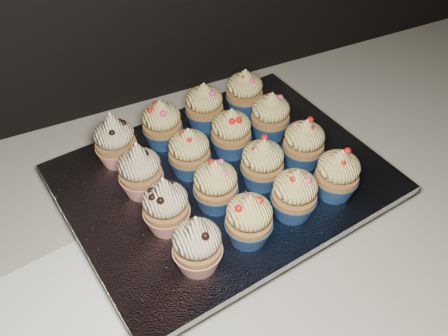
% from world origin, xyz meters
% --- Properties ---
extents(worktop, '(2.44, 0.64, 0.04)m').
position_xyz_m(worktop, '(0.00, 1.70, 0.88)').
color(worktop, beige).
rests_on(worktop, cabinet).
extents(napkin, '(0.21, 0.21, 0.00)m').
position_xyz_m(napkin, '(-0.11, 1.62, 0.90)').
color(napkin, white).
rests_on(napkin, worktop).
extents(baking_tray, '(0.47, 0.38, 0.02)m').
position_xyz_m(baking_tray, '(0.17, 1.72, 0.91)').
color(baking_tray, black).
rests_on(baking_tray, worktop).
extents(foil_lining, '(0.51, 0.42, 0.01)m').
position_xyz_m(foil_lining, '(0.17, 1.72, 0.93)').
color(foil_lining, silver).
rests_on(foil_lining, baking_tray).
extents(cupcake_0, '(0.06, 0.06, 0.10)m').
position_xyz_m(cupcake_0, '(0.07, 1.59, 0.97)').
color(cupcake_0, red).
rests_on(cupcake_0, foil_lining).
extents(cupcake_1, '(0.06, 0.06, 0.08)m').
position_xyz_m(cupcake_1, '(0.15, 1.60, 0.97)').
color(cupcake_1, navy).
rests_on(cupcake_1, foil_lining).
extents(cupcake_2, '(0.06, 0.06, 0.08)m').
position_xyz_m(cupcake_2, '(0.23, 1.62, 0.97)').
color(cupcake_2, navy).
rests_on(cupcake_2, foil_lining).
extents(cupcake_3, '(0.06, 0.06, 0.08)m').
position_xyz_m(cupcake_3, '(0.30, 1.62, 0.97)').
color(cupcake_3, navy).
rests_on(cupcake_3, foil_lining).
extents(cupcake_4, '(0.06, 0.06, 0.10)m').
position_xyz_m(cupcake_4, '(0.06, 1.67, 0.97)').
color(cupcake_4, red).
rests_on(cupcake_4, foil_lining).
extents(cupcake_5, '(0.06, 0.06, 0.08)m').
position_xyz_m(cupcake_5, '(0.14, 1.68, 0.97)').
color(cupcake_5, navy).
rests_on(cupcake_5, foil_lining).
extents(cupcake_6, '(0.06, 0.06, 0.08)m').
position_xyz_m(cupcake_6, '(0.22, 1.69, 0.97)').
color(cupcake_6, navy).
rests_on(cupcake_6, foil_lining).
extents(cupcake_7, '(0.06, 0.06, 0.08)m').
position_xyz_m(cupcake_7, '(0.29, 1.70, 0.97)').
color(cupcake_7, navy).
rests_on(cupcake_7, foil_lining).
extents(cupcake_8, '(0.06, 0.06, 0.10)m').
position_xyz_m(cupcake_8, '(0.05, 1.75, 0.97)').
color(cupcake_8, red).
rests_on(cupcake_8, foil_lining).
extents(cupcake_9, '(0.06, 0.06, 0.08)m').
position_xyz_m(cupcake_9, '(0.13, 1.75, 0.97)').
color(cupcake_9, navy).
rests_on(cupcake_9, foil_lining).
extents(cupcake_10, '(0.06, 0.06, 0.08)m').
position_xyz_m(cupcake_10, '(0.20, 1.77, 0.97)').
color(cupcake_10, navy).
rests_on(cupcake_10, foil_lining).
extents(cupcake_11, '(0.06, 0.06, 0.08)m').
position_xyz_m(cupcake_11, '(0.28, 1.78, 0.97)').
color(cupcake_11, navy).
rests_on(cupcake_11, foil_lining).
extents(cupcake_12, '(0.06, 0.06, 0.10)m').
position_xyz_m(cupcake_12, '(0.04, 1.83, 0.97)').
color(cupcake_12, red).
rests_on(cupcake_12, foil_lining).
extents(cupcake_13, '(0.06, 0.06, 0.08)m').
position_xyz_m(cupcake_13, '(0.12, 1.83, 0.97)').
color(cupcake_13, navy).
rests_on(cupcake_13, foil_lining).
extents(cupcake_14, '(0.06, 0.06, 0.08)m').
position_xyz_m(cupcake_14, '(0.19, 1.85, 0.97)').
color(cupcake_14, navy).
rests_on(cupcake_14, foil_lining).
extents(cupcake_15, '(0.06, 0.06, 0.08)m').
position_xyz_m(cupcake_15, '(0.27, 1.85, 0.97)').
color(cupcake_15, navy).
rests_on(cupcake_15, foil_lining).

